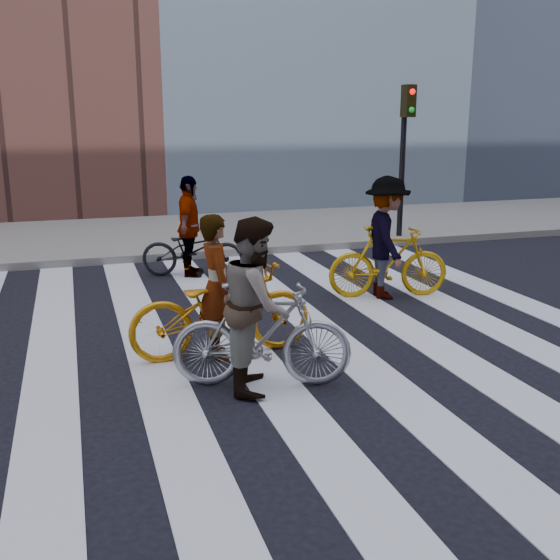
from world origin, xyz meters
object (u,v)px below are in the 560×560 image
bike_dark_rear (193,250)px  rider_right (386,238)px  bike_silver_mid (261,335)px  rider_left (217,287)px  traffic_signal (405,136)px  rider_mid (256,304)px  bike_yellow_right (388,262)px  rider_rear (189,227)px  bike_yellow_left (221,309)px

bike_dark_rear → rider_right: rider_right is taller
bike_silver_mid → rider_left: size_ratio=1.10×
traffic_signal → rider_left: bearing=-133.5°
rider_left → rider_mid: rider_mid is taller
traffic_signal → rider_right: (-2.34, -3.90, -1.36)m
bike_yellow_right → bike_dark_rear: (-2.58, 2.24, -0.09)m
traffic_signal → rider_rear: bearing=-161.4°
traffic_signal → bike_dark_rear: traffic_signal is taller
bike_yellow_left → bike_dark_rear: (0.39, 3.94, -0.09)m
traffic_signal → rider_mid: (-5.13, -6.60, -1.40)m
rider_left → rider_rear: 3.96m
bike_silver_mid → bike_dark_rear: bike_silver_mid is taller
rider_left → rider_rear: size_ratio=0.95×
traffic_signal → bike_dark_rear: (-4.87, -1.66, -1.82)m
bike_silver_mid → bike_yellow_right: (2.79, 2.70, 0.00)m
bike_yellow_left → bike_yellow_right: bike_yellow_left is taller
bike_yellow_right → rider_left: size_ratio=1.11×
bike_dark_rear → rider_left: bearing=-167.1°
bike_silver_mid → bike_yellow_left: bearing=28.2°
rider_rear → traffic_signal: bearing=-52.2°
bike_yellow_left → rider_mid: 1.06m
bike_yellow_left → bike_yellow_right: 3.42m
bike_silver_mid → bike_yellow_right: size_ratio=1.00×
bike_yellow_left → rider_left: size_ratio=1.28×
traffic_signal → rider_left: (-5.31, -5.60, -1.46)m
bike_silver_mid → rider_left: 1.07m
traffic_signal → bike_dark_rear: size_ratio=1.89×
bike_silver_mid → rider_rear: size_ratio=1.05×
bike_dark_rear → bike_yellow_right: bearing=-111.7°
bike_yellow_left → bike_dark_rear: size_ratio=1.20×
traffic_signal → rider_mid: 8.47m
rider_left → traffic_signal: bearing=-45.5°
traffic_signal → bike_yellow_right: bearing=-120.4°
bike_yellow_right → rider_rear: 3.47m
bike_dark_rear → rider_right: (2.53, -2.24, 0.46)m
rider_left → rider_right: bearing=-62.2°
bike_yellow_left → bike_yellow_right: (2.97, 1.70, -0.01)m
traffic_signal → bike_silver_mid: traffic_signal is taller
rider_rear → bike_dark_rear: bearing=-70.8°
bike_dark_rear → rider_rear: bearing=109.2°
traffic_signal → bike_silver_mid: size_ratio=1.83×
bike_silver_mid → bike_dark_rear: (0.20, 4.94, -0.08)m
bike_dark_rear → rider_left: (-0.44, -3.94, 0.36)m
traffic_signal → bike_yellow_right: traffic_signal is taller
bike_yellow_left → rider_rear: (0.34, 3.94, 0.31)m
traffic_signal → rider_left: traffic_signal is taller
rider_left → rider_rear: bearing=-7.6°
bike_yellow_right → rider_right: bearing=102.2°
bike_dark_rear → rider_mid: rider_mid is taller
bike_dark_rear → rider_right: bearing=-112.2°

